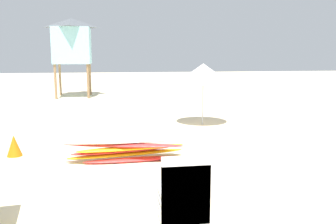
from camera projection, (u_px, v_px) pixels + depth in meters
ground at (135, 222)px, 4.62m from camera, size 80.00×80.00×0.00m
stacked_plastic_chairs at (183, 201)px, 3.58m from camera, size 0.48×0.48×1.20m
surfboard_pile at (126, 150)px, 7.25m from camera, size 2.53×0.92×0.48m
lifeguard_tower at (72, 41)px, 17.95m from camera, size 1.98×1.98×3.95m
beach_umbrella_left at (203, 73)px, 10.88m from camera, size 1.66×1.66×1.89m
traffic_cone_near at (14, 146)px, 7.62m from camera, size 0.32×0.32×0.46m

